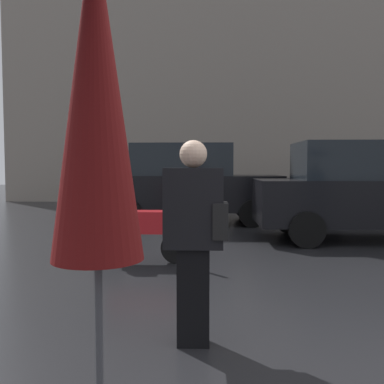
# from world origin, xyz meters

# --- Properties ---
(folded_patio_umbrella_near) EXTENTS (0.42, 0.42, 2.53)m
(folded_patio_umbrella_near) POSITION_xyz_m (-1.50, -0.33, 1.70)
(folded_patio_umbrella_near) COLOR black
(folded_patio_umbrella_near) RESTS_ON ground
(pedestrian_with_bag) EXTENTS (0.50, 0.24, 1.63)m
(pedestrian_with_bag) POSITION_xyz_m (-1.10, 1.08, 0.92)
(pedestrian_with_bag) COLOR black
(pedestrian_with_bag) RESTS_ON ground
(parked_scooter) EXTENTS (1.46, 0.32, 1.23)m
(parked_scooter) POSITION_xyz_m (-1.99, 3.93, 0.56)
(parked_scooter) COLOR black
(parked_scooter) RESTS_ON ground
(parked_car_left) EXTENTS (4.35, 1.88, 1.80)m
(parked_car_left) POSITION_xyz_m (3.48, 9.48, 0.92)
(parked_car_left) COLOR black
(parked_car_left) RESTS_ON ground
(parked_car_right) EXTENTS (4.45, 1.84, 1.89)m
(parked_car_right) POSITION_xyz_m (2.12, 6.01, 0.96)
(parked_car_right) COLOR black
(parked_car_right) RESTS_ON ground
(parked_car_distant) EXTENTS (4.47, 1.92, 1.98)m
(parked_car_distant) POSITION_xyz_m (-1.45, 8.52, 1.00)
(parked_car_distant) COLOR black
(parked_car_distant) RESTS_ON ground
(building_block) EXTENTS (18.22, 2.47, 13.85)m
(building_block) POSITION_xyz_m (0.00, 15.82, 6.93)
(building_block) COLOR gray
(building_block) RESTS_ON ground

